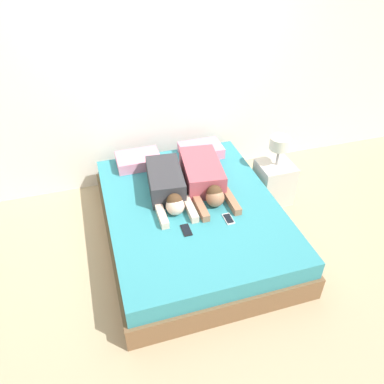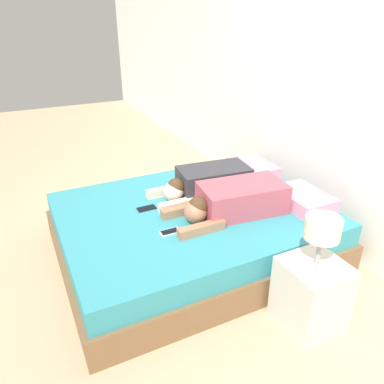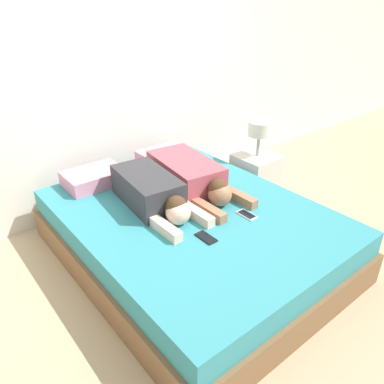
{
  "view_description": "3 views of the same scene",
  "coord_description": "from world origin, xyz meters",
  "px_view_note": "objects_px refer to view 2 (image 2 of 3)",
  "views": [
    {
      "loc": [
        -0.82,
        -2.69,
        2.72
      ],
      "look_at": [
        0.0,
        0.0,
        0.57
      ],
      "focal_mm": 35.0,
      "sensor_mm": 36.0,
      "label": 1
    },
    {
      "loc": [
        2.42,
        -1.19,
        1.91
      ],
      "look_at": [
        0.0,
        0.0,
        0.57
      ],
      "focal_mm": 35.0,
      "sensor_mm": 36.0,
      "label": 2
    },
    {
      "loc": [
        -1.49,
        -1.85,
        1.84
      ],
      "look_at": [
        0.0,
        0.0,
        0.57
      ],
      "focal_mm": 35.0,
      "sensor_mm": 36.0,
      "label": 3
    }
  ],
  "objects_px": {
    "person_right": "(234,200)",
    "nightstand": "(312,289)",
    "bed": "(192,231)",
    "pillow_head_left": "(253,169)",
    "person_left": "(206,182)",
    "pillow_head_right": "(303,199)",
    "cell_phone_left": "(147,208)",
    "cell_phone_right": "(170,232)"
  },
  "relations": [
    {
      "from": "person_left",
      "to": "cell_phone_right",
      "type": "distance_m",
      "value": 0.7
    },
    {
      "from": "pillow_head_left",
      "to": "person_left",
      "type": "bearing_deg",
      "value": -74.01
    },
    {
      "from": "bed",
      "to": "cell_phone_left",
      "type": "xyz_separation_m",
      "value": [
        -0.16,
        -0.34,
        0.22
      ]
    },
    {
      "from": "cell_phone_left",
      "to": "person_right",
      "type": "bearing_deg",
      "value": 58.89
    },
    {
      "from": "pillow_head_right",
      "to": "nightstand",
      "type": "xyz_separation_m",
      "value": [
        0.7,
        -0.51,
        -0.2
      ]
    },
    {
      "from": "bed",
      "to": "cell_phone_right",
      "type": "height_order",
      "value": "cell_phone_right"
    },
    {
      "from": "pillow_head_left",
      "to": "pillow_head_right",
      "type": "xyz_separation_m",
      "value": [
        0.73,
        0.0,
        0.0
      ]
    },
    {
      "from": "pillow_head_right",
      "to": "nightstand",
      "type": "relative_size",
      "value": 0.59
    },
    {
      "from": "person_right",
      "to": "cell_phone_left",
      "type": "bearing_deg",
      "value": -121.11
    },
    {
      "from": "pillow_head_left",
      "to": "cell_phone_right",
      "type": "bearing_deg",
      "value": -61.62
    },
    {
      "from": "person_right",
      "to": "bed",
      "type": "bearing_deg",
      "value": -128.08
    },
    {
      "from": "bed",
      "to": "nightstand",
      "type": "bearing_deg",
      "value": 17.32
    },
    {
      "from": "bed",
      "to": "person_left",
      "type": "relative_size",
      "value": 2.39
    },
    {
      "from": "person_right",
      "to": "cell_phone_right",
      "type": "height_order",
      "value": "person_right"
    },
    {
      "from": "bed",
      "to": "person_right",
      "type": "distance_m",
      "value": 0.47
    },
    {
      "from": "person_right",
      "to": "nightstand",
      "type": "height_order",
      "value": "nightstand"
    },
    {
      "from": "person_left",
      "to": "cell_phone_left",
      "type": "height_order",
      "value": "person_left"
    },
    {
      "from": "person_left",
      "to": "cell_phone_right",
      "type": "bearing_deg",
      "value": -50.14
    },
    {
      "from": "person_left",
      "to": "nightstand",
      "type": "height_order",
      "value": "nightstand"
    },
    {
      "from": "pillow_head_right",
      "to": "bed",
      "type": "bearing_deg",
      "value": -113.36
    },
    {
      "from": "bed",
      "to": "pillow_head_left",
      "type": "height_order",
      "value": "pillow_head_left"
    },
    {
      "from": "pillow_head_right",
      "to": "cell_phone_right",
      "type": "relative_size",
      "value": 3.12
    },
    {
      "from": "bed",
      "to": "person_left",
      "type": "distance_m",
      "value": 0.44
    },
    {
      "from": "bed",
      "to": "pillow_head_left",
      "type": "distance_m",
      "value": 0.96
    },
    {
      "from": "cell_phone_left",
      "to": "cell_phone_right",
      "type": "xyz_separation_m",
      "value": [
        0.41,
        0.03,
        0.0
      ]
    },
    {
      "from": "nightstand",
      "to": "pillow_head_right",
      "type": "bearing_deg",
      "value": 144.0
    },
    {
      "from": "bed",
      "to": "person_right",
      "type": "bearing_deg",
      "value": 51.92
    },
    {
      "from": "pillow_head_left",
      "to": "cell_phone_left",
      "type": "relative_size",
      "value": 3.12
    },
    {
      "from": "cell_phone_left",
      "to": "pillow_head_right",
      "type": "bearing_deg",
      "value": 66.23
    },
    {
      "from": "person_right",
      "to": "cell_phone_left",
      "type": "xyz_separation_m",
      "value": [
        -0.36,
        -0.6,
        -0.11
      ]
    },
    {
      "from": "pillow_head_right",
      "to": "nightstand",
      "type": "height_order",
      "value": "nightstand"
    },
    {
      "from": "nightstand",
      "to": "cell_phone_left",
      "type": "bearing_deg",
      "value": -151.28
    },
    {
      "from": "pillow_head_left",
      "to": "bed",
      "type": "bearing_deg",
      "value": -66.64
    },
    {
      "from": "pillow_head_left",
      "to": "cell_phone_left",
      "type": "height_order",
      "value": "pillow_head_left"
    },
    {
      "from": "pillow_head_right",
      "to": "cell_phone_left",
      "type": "xyz_separation_m",
      "value": [
        -0.52,
        -1.18,
        -0.05
      ]
    },
    {
      "from": "cell_phone_left",
      "to": "cell_phone_right",
      "type": "bearing_deg",
      "value": 4.27
    },
    {
      "from": "cell_phone_right",
      "to": "person_right",
      "type": "bearing_deg",
      "value": 94.94
    },
    {
      "from": "pillow_head_left",
      "to": "cell_phone_right",
      "type": "xyz_separation_m",
      "value": [
        0.62,
        -1.15,
        -0.05
      ]
    },
    {
      "from": "cell_phone_right",
      "to": "bed",
      "type": "bearing_deg",
      "value": 129.98
    },
    {
      "from": "pillow_head_right",
      "to": "cell_phone_left",
      "type": "relative_size",
      "value": 3.12
    },
    {
      "from": "person_right",
      "to": "nightstand",
      "type": "relative_size",
      "value": 1.22
    },
    {
      "from": "bed",
      "to": "cell_phone_right",
      "type": "distance_m",
      "value": 0.46
    }
  ]
}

